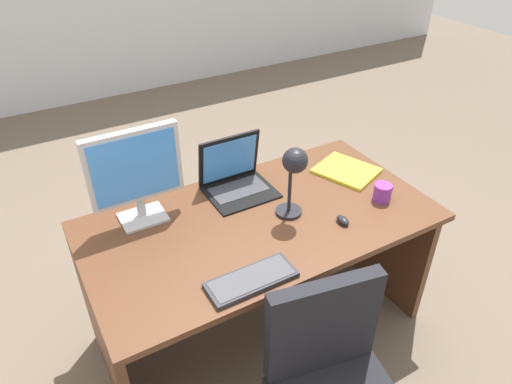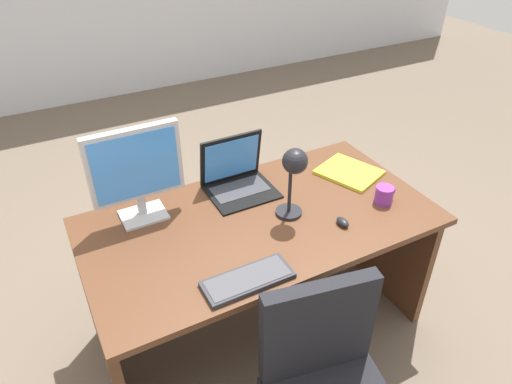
{
  "view_description": "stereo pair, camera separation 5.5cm",
  "coord_description": "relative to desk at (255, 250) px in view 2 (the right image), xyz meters",
  "views": [
    {
      "loc": [
        -0.84,
        -1.43,
        2.01
      ],
      "look_at": [
        0.0,
        0.04,
        0.85
      ],
      "focal_mm": 32.72,
      "sensor_mm": 36.0,
      "label": 1
    },
    {
      "loc": [
        -0.8,
        -1.46,
        2.01
      ],
      "look_at": [
        0.0,
        0.04,
        0.85
      ],
      "focal_mm": 32.72,
      "sensor_mm": 36.0,
      "label": 2
    }
  ],
  "objects": [
    {
      "name": "coffee_mug",
      "position": [
        0.57,
        -0.21,
        0.27
      ],
      "size": [
        0.11,
        0.08,
        0.08
      ],
      "color": "purple",
      "rests_on": "desk"
    },
    {
      "name": "ground",
      "position": [
        0.0,
        1.45,
        -0.51
      ],
      "size": [
        12.0,
        12.0,
        0.0
      ],
      "primitive_type": "plane",
      "color": "#6B5B4C"
    },
    {
      "name": "desk_lamp",
      "position": [
        0.13,
        -0.1,
        0.47
      ],
      "size": [
        0.12,
        0.14,
        0.35
      ],
      "color": "black",
      "rests_on": "desk"
    },
    {
      "name": "monitor",
      "position": [
        -0.46,
        0.21,
        0.48
      ],
      "size": [
        0.4,
        0.16,
        0.44
      ],
      "color": "#B7BABF",
      "rests_on": "desk"
    },
    {
      "name": "laptop",
      "position": [
        0.02,
        0.24,
        0.3
      ],
      "size": [
        0.32,
        0.28,
        0.26
      ],
      "color": "black",
      "rests_on": "desk"
    },
    {
      "name": "book",
      "position": [
        0.59,
        0.07,
        0.23
      ],
      "size": [
        0.33,
        0.36,
        0.02
      ],
      "color": "yellow",
      "rests_on": "desk"
    },
    {
      "name": "mouse",
      "position": [
        0.3,
        -0.26,
        0.24
      ],
      "size": [
        0.04,
        0.07,
        0.03
      ],
      "color": "black",
      "rests_on": "desk"
    },
    {
      "name": "keyboard",
      "position": [
        -0.23,
        -0.37,
        0.24
      ],
      "size": [
        0.35,
        0.14,
        0.02
      ],
      "color": "#2D2D33",
      "rests_on": "desk"
    },
    {
      "name": "desk",
      "position": [
        0.0,
        0.0,
        0.0
      ],
      "size": [
        1.57,
        0.83,
        0.73
      ],
      "color": "#56331E",
      "rests_on": "ground"
    }
  ]
}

